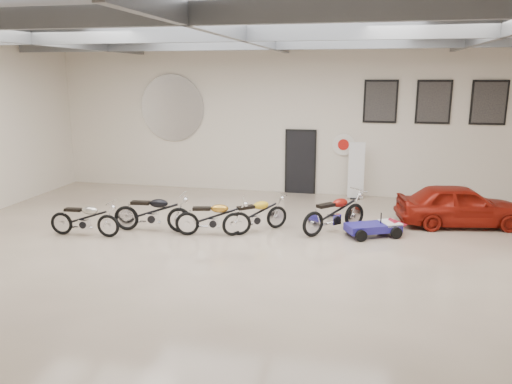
% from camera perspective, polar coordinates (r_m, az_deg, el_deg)
% --- Properties ---
extents(floor, '(16.00, 12.00, 0.01)m').
position_cam_1_polar(floor, '(11.49, -1.27, -6.69)').
color(floor, '#C1AC94').
rests_on(floor, ground).
extents(ceiling, '(16.00, 12.00, 0.01)m').
position_cam_1_polar(ceiling, '(10.86, -1.42, 18.96)').
color(ceiling, slate).
rests_on(ceiling, back_wall).
extents(back_wall, '(16.00, 0.02, 5.00)m').
position_cam_1_polar(back_wall, '(16.76, 3.51, 8.36)').
color(back_wall, beige).
rests_on(back_wall, floor).
extents(ceiling_beams, '(15.80, 11.80, 0.32)m').
position_cam_1_polar(ceiling_beams, '(10.84, -1.41, 17.64)').
color(ceiling_beams, slate).
rests_on(ceiling_beams, ceiling).
extents(door, '(0.92, 0.08, 2.10)m').
position_cam_1_polar(door, '(16.83, 5.10, 3.37)').
color(door, black).
rests_on(door, back_wall).
extents(logo_plaque, '(2.30, 0.06, 1.16)m').
position_cam_1_polar(logo_plaque, '(17.74, -9.55, 9.45)').
color(logo_plaque, silver).
rests_on(logo_plaque, back_wall).
extents(poster_left, '(1.05, 0.08, 1.35)m').
position_cam_1_polar(poster_left, '(16.49, 14.04, 10.01)').
color(poster_left, black).
rests_on(poster_left, back_wall).
extents(poster_mid, '(1.05, 0.08, 1.35)m').
position_cam_1_polar(poster_mid, '(16.61, 19.63, 9.67)').
color(poster_mid, black).
rests_on(poster_mid, back_wall).
extents(poster_right, '(1.05, 0.08, 1.35)m').
position_cam_1_polar(poster_right, '(16.89, 25.09, 9.24)').
color(poster_right, black).
rests_on(poster_right, back_wall).
extents(oil_sign, '(0.72, 0.10, 0.72)m').
position_cam_1_polar(oil_sign, '(16.61, 9.96, 5.37)').
color(oil_sign, white).
rests_on(oil_sign, back_wall).
extents(banner_stand, '(0.52, 0.23, 1.86)m').
position_cam_1_polar(banner_stand, '(16.28, 11.38, 2.40)').
color(banner_stand, white).
rests_on(banner_stand, floor).
extents(motorcycle_silver, '(1.80, 0.63, 0.93)m').
position_cam_1_polar(motorcycle_silver, '(13.08, -19.04, -2.82)').
color(motorcycle_silver, silver).
rests_on(motorcycle_silver, floor).
extents(motorcycle_black, '(2.05, 0.79, 1.04)m').
position_cam_1_polar(motorcycle_black, '(12.98, -11.76, -2.22)').
color(motorcycle_black, silver).
rests_on(motorcycle_black, floor).
extents(motorcycle_gold, '(1.93, 0.97, 0.96)m').
position_cam_1_polar(motorcycle_gold, '(12.45, -4.93, -2.83)').
color(motorcycle_gold, silver).
rests_on(motorcycle_gold, floor).
extents(motorcycle_yellow, '(1.74, 1.64, 0.95)m').
position_cam_1_polar(motorcycle_yellow, '(12.68, -0.07, -2.52)').
color(motorcycle_yellow, silver).
rests_on(motorcycle_yellow, floor).
extents(motorcycle_red, '(1.84, 1.86, 1.04)m').
position_cam_1_polar(motorcycle_red, '(12.82, 8.96, -2.31)').
color(motorcycle_red, silver).
rests_on(motorcycle_red, floor).
extents(go_kart, '(1.81, 1.39, 0.60)m').
position_cam_1_polar(go_kart, '(12.79, 13.80, -3.59)').
color(go_kart, navy).
rests_on(go_kart, floor).
extents(vintage_car, '(1.87, 3.45, 1.12)m').
position_cam_1_polar(vintage_car, '(14.26, 22.29, -1.40)').
color(vintage_car, maroon).
rests_on(vintage_car, floor).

